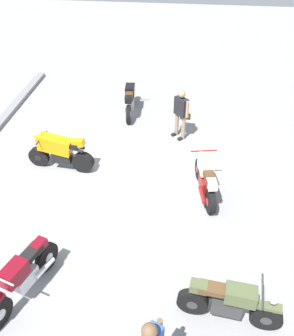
# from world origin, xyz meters

# --- Properties ---
(ground_plane) EXTENTS (40.00, 40.00, 0.00)m
(ground_plane) POSITION_xyz_m (0.00, 0.00, 0.00)
(ground_plane) COLOR gray
(motorcycle_olive_vintage) EXTENTS (0.72, 1.96, 1.07)m
(motorcycle_olive_vintage) POSITION_xyz_m (-3.56, -2.77, 0.49)
(motorcycle_olive_vintage) COLOR black
(motorcycle_olive_vintage) RESTS_ON ground
(motorcycle_orange_sportbike) EXTENTS (0.70, 1.96, 1.14)m
(motorcycle_orange_sportbike) POSITION_xyz_m (0.70, 1.77, 0.59)
(motorcycle_orange_sportbike) COLOR black
(motorcycle_orange_sportbike) RESTS_ON ground
(motorcycle_maroon_cruiser) EXTENTS (2.02, 0.93, 1.09)m
(motorcycle_maroon_cruiser) POSITION_xyz_m (-3.47, 1.20, 0.52)
(motorcycle_maroon_cruiser) COLOR black
(motorcycle_maroon_cruiser) RESTS_ON ground
(motorcycle_cream_vintage) EXTENTS (1.94, 0.72, 1.07)m
(motorcycle_cream_vintage) POSITION_xyz_m (0.03, -2.36, 0.49)
(motorcycle_cream_vintage) COLOR black
(motorcycle_cream_vintage) RESTS_ON ground
(motorcycle_black_cruiser) EXTENTS (2.09, 0.70, 1.09)m
(motorcycle_black_cruiser) POSITION_xyz_m (4.21, 0.29, 0.52)
(motorcycle_black_cruiser) COLOR black
(motorcycle_black_cruiser) RESTS_ON ground
(person_in_black_shirt) EXTENTS (0.54, 0.54, 1.64)m
(person_in_black_shirt) POSITION_xyz_m (2.80, -1.56, 0.93)
(person_in_black_shirt) COLOR gray
(person_in_black_shirt) RESTS_ON ground
(traffic_cone) EXTENTS (0.36, 0.36, 0.53)m
(traffic_cone) POSITION_xyz_m (4.12, -1.71, 0.26)
(traffic_cone) COLOR black
(traffic_cone) RESTS_ON ground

